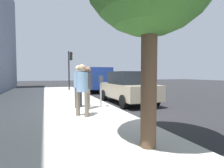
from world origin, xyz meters
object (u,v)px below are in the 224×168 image
Objects in this scene: parking_meter at (101,85)px; pedestrian_at_meter at (88,84)px; parked_sedan_near at (128,87)px; parking_officer at (78,82)px; parked_van_far at (94,78)px; traffic_signal at (70,64)px; pedestrian_bystander at (82,85)px.

parking_meter is 0.61m from pedestrian_at_meter.
parking_officer is at bearing 109.29° from parked_sedan_near.
parked_van_far reaches higher than pedestrian_at_meter.
parked_van_far is (8.70, -2.00, 0.09)m from parking_meter.
traffic_signal reaches higher than parking_officer.
parking_officer is (0.50, 0.31, 0.05)m from pedestrian_at_meter.
pedestrian_at_meter is 0.60m from parking_officer.
pedestrian_bystander reaches higher than parking_meter.
traffic_signal is (9.72, -0.53, 1.36)m from pedestrian_at_meter.
parked_sedan_near is (2.85, -3.10, -0.34)m from pedestrian_bystander.
traffic_signal reaches higher than pedestrian_bystander.
traffic_signal is (9.66, 0.07, 1.41)m from parking_meter.
parked_van_far is 2.63m from traffic_signal.
pedestrian_bystander is 0.51× the size of traffic_signal.
parking_officer is at bearing 174.77° from traffic_signal.
parked_van_far is (10.09, -3.10, 0.02)m from pedestrian_bystander.
parked_sedan_near is 7.25m from parked_van_far.
traffic_signal is at bearing 92.83° from pedestrian_at_meter.
pedestrian_bystander is (-1.32, 0.50, 0.02)m from pedestrian_at_meter.
pedestrian_at_meter is 0.99× the size of pedestrian_bystander.
traffic_signal is at bearing 14.18° from parked_sedan_near.
parking_meter is 0.76× the size of parking_officer.
pedestrian_bystander is 0.41× the size of parked_sedan_near.
parking_officer is (0.44, 0.92, 0.10)m from parking_meter.
parked_van_far reaches higher than parked_sedan_near.
pedestrian_bystander is at bearing 162.91° from parked_van_far.
parked_sedan_near reaches higher than parking_meter.
pedestrian_bystander reaches higher than parked_sedan_near.
parking_meter is at bearing -179.57° from traffic_signal.
traffic_signal is (0.96, 2.07, 1.32)m from parked_van_far.
traffic_signal reaches higher than parking_meter.
parking_officer is at bearing 127.85° from pedestrian_at_meter.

